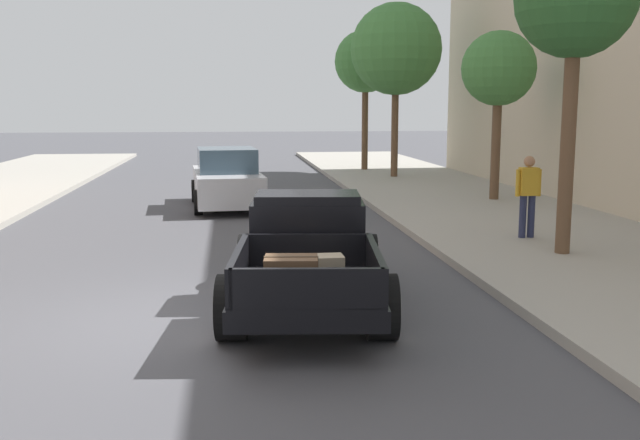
{
  "coord_description": "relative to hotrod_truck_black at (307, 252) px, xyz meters",
  "views": [
    {
      "loc": [
        0.69,
        -9.32,
        2.78
      ],
      "look_at": [
        2.09,
        1.79,
        1.0
      ],
      "focal_mm": 40.32,
      "sensor_mm": 36.0,
      "label": 1
    }
  ],
  "objects": [
    {
      "name": "street_tree_second",
      "position": [
        6.42,
        9.73,
        3.02
      ],
      "size": [
        2.07,
        2.07,
        4.7
      ],
      "color": "brown",
      "rests_on": "sidewalk_right"
    },
    {
      "name": "street_tree_nearest",
      "position": [
        4.89,
        2.25,
        3.82
      ],
      "size": [
        2.1,
        2.1,
        5.54
      ],
      "color": "brown",
      "rests_on": "sidewalk_right"
    },
    {
      "name": "street_tree_third",
      "position": [
        5.1,
        16.66,
        4.09
      ],
      "size": [
        3.37,
        3.37,
        6.39
      ],
      "color": "brown",
      "rests_on": "sidewalk_right"
    },
    {
      "name": "ground_plane",
      "position": [
        -1.75,
        -0.54,
        -0.75
      ],
      "size": [
        140.0,
        140.0,
        0.0
      ],
      "primitive_type": "plane",
      "color": "#47474C"
    },
    {
      "name": "pedestrian_sidewalk_right",
      "position": [
        4.87,
        3.81,
        0.33
      ],
      "size": [
        0.53,
        0.22,
        1.65
      ],
      "color": "#232847",
      "rests_on": "sidewalk_right"
    },
    {
      "name": "street_tree_farthest",
      "position": [
        4.56,
        19.82,
        3.81
      ],
      "size": [
        2.56,
        2.56,
        5.73
      ],
      "color": "brown",
      "rests_on": "sidewalk_right"
    },
    {
      "name": "hotrod_truck_black",
      "position": [
        0.0,
        0.0,
        0.0
      ],
      "size": [
        2.53,
        5.06,
        1.58
      ],
      "color": "black",
      "rests_on": "ground"
    },
    {
      "name": "car_background_silver",
      "position": [
        -1.15,
        10.0,
        0.01
      ],
      "size": [
        2.1,
        4.41,
        1.65
      ],
      "color": "#B7B7BC",
      "rests_on": "ground"
    }
  ]
}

